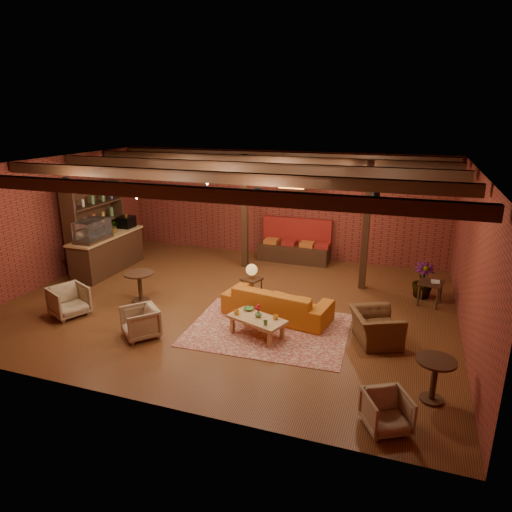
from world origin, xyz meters
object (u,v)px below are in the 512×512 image
(side_table_lamp, at_px, (252,272))
(armchair_right, at_px, (376,322))
(coffee_table, at_px, (257,319))
(round_table_left, at_px, (140,282))
(armchair_a, at_px, (69,300))
(side_table_book, at_px, (431,284))
(round_table_right, at_px, (435,373))
(plant_tall, at_px, (427,246))
(armchair_b, at_px, (140,321))
(sofa, at_px, (277,302))
(armchair_far, at_px, (387,410))

(side_table_lamp, distance_m, armchair_right, 3.27)
(coffee_table, xyz_separation_m, round_table_left, (-3.16, 0.73, 0.13))
(coffee_table, height_order, side_table_lamp, side_table_lamp)
(armchair_a, height_order, armchair_right, armchair_right)
(side_table_lamp, distance_m, armchair_a, 4.12)
(coffee_table, xyz_separation_m, side_table_book, (3.28, 2.76, 0.18))
(side_table_lamp, bearing_deg, round_table_left, -156.87)
(round_table_left, bearing_deg, side_table_book, 17.45)
(side_table_lamp, bearing_deg, coffee_table, -67.24)
(coffee_table, relative_size, round_table_right, 1.78)
(armchair_a, height_order, plant_tall, plant_tall)
(armchair_b, bearing_deg, armchair_right, 57.82)
(coffee_table, bearing_deg, round_table_right, -19.18)
(sofa, relative_size, side_table_lamp, 2.69)
(round_table_right, bearing_deg, side_table_book, 90.00)
(armchair_b, bearing_deg, round_table_left, 164.39)
(armchair_right, height_order, plant_tall, plant_tall)
(armchair_far, bearing_deg, armchair_right, 69.91)
(armchair_b, xyz_separation_m, armchair_right, (4.43, 1.30, 0.09))
(coffee_table, bearing_deg, armchair_right, 12.43)
(armchair_right, bearing_deg, side_table_lamp, 43.08)
(armchair_b, relative_size, plant_tall, 0.26)
(round_table_left, relative_size, round_table_right, 1.01)
(coffee_table, height_order, round_table_left, round_table_left)
(armchair_b, height_order, armchair_far, armchair_b)
(armchair_right, bearing_deg, coffee_table, 78.38)
(armchair_far, relative_size, plant_tall, 0.24)
(sofa, xyz_separation_m, armchair_b, (-2.30, -1.78, -0.00))
(armchair_right, xyz_separation_m, side_table_book, (1.02, 2.26, 0.10))
(armchair_a, relative_size, armchair_b, 1.09)
(side_table_lamp, xyz_separation_m, armchair_b, (-1.43, -2.57, -0.32))
(armchair_a, bearing_deg, side_table_book, -41.50)
(sofa, xyz_separation_m, round_table_right, (3.15, -2.12, 0.14))
(side_table_lamp, distance_m, round_table_right, 4.97)
(armchair_right, bearing_deg, round_table_right, -172.23)
(armchair_right, relative_size, side_table_book, 1.61)
(sofa, height_order, round_table_right, round_table_right)
(round_table_right, bearing_deg, armchair_right, 121.82)
(coffee_table, distance_m, armchair_a, 4.23)
(coffee_table, height_order, plant_tall, plant_tall)
(armchair_b, relative_size, armchair_far, 1.11)
(side_table_lamp, distance_m, armchair_b, 2.95)
(armchair_a, relative_size, armchair_right, 0.76)
(sofa, relative_size, coffee_table, 1.83)
(round_table_left, distance_m, armchair_right, 5.43)
(side_table_book, height_order, plant_tall, plant_tall)
(armchair_b, distance_m, plant_tall, 6.69)
(round_table_left, height_order, armchair_far, round_table_left)
(side_table_lamp, distance_m, armchair_far, 5.13)
(armchair_b, height_order, side_table_book, armchair_b)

